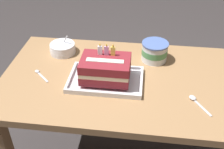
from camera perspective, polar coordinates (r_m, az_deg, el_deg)
The scene contains 7 objects.
dining_table at distance 1.43m, azimuth 1.21°, elevation -3.99°, with size 1.14×0.70×0.69m.
foil_tray at distance 1.33m, azimuth -1.30°, elevation -1.19°, with size 0.35×0.23×0.02m.
birthday_cake at distance 1.29m, azimuth -1.34°, elevation 1.24°, with size 0.23×0.16×0.16m.
bowl_stack at distance 1.56m, azimuth -10.02°, elevation 5.28°, with size 0.14×0.14×0.11m.
ice_cream_tub at distance 1.48m, azimuth 8.67°, elevation 4.68°, with size 0.14×0.14×0.10m.
serving_spoon_near_tray at distance 1.28m, azimuth 16.48°, elevation -4.95°, with size 0.09×0.13×0.01m.
serving_spoon_by_bowls at distance 1.43m, azimuth -14.66°, elevation 0.24°, with size 0.10×0.09×0.01m.
Camera 1 is at (0.11, -1.08, 1.51)m, focal length 44.86 mm.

